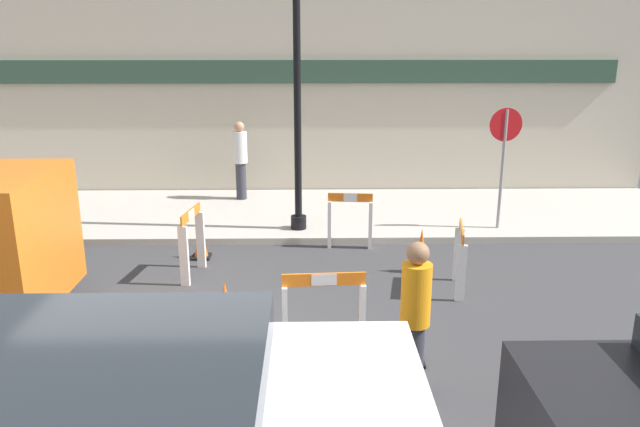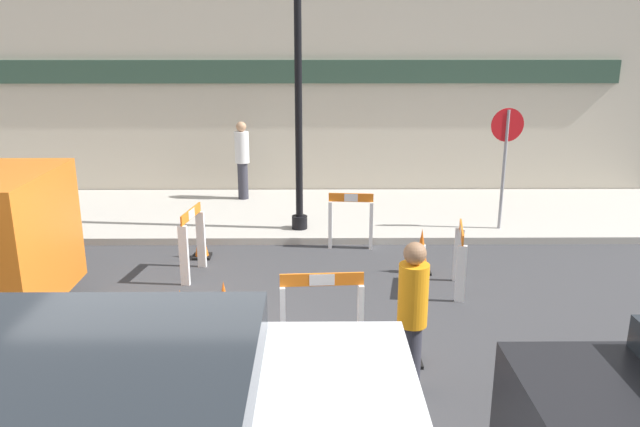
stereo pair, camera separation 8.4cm
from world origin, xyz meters
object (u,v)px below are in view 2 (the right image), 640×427
Objects in this scene: stop_sign at (505,149)px; person_worker at (412,313)px; person_pedestrian at (242,157)px; streetlamp_post at (298,51)px.

person_worker is at bearing 59.97° from stop_sign.
streetlamp_post is at bearing 142.29° from person_pedestrian.
streetlamp_post is at bearing -5.47° from stop_sign.
person_pedestrian is at bearing 0.84° from person_worker.
stop_sign is at bearing -0.26° from streetlamp_post.
stop_sign is 5.86m from person_worker.
person_pedestrian is (-4.99, 2.18, -0.57)m from stop_sign.
person_pedestrian is at bearing 120.59° from streetlamp_post.
person_worker is at bearing 130.57° from person_pedestrian.
person_pedestrian is at bearing -28.83° from stop_sign.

